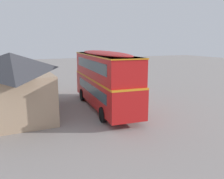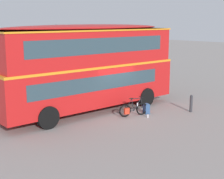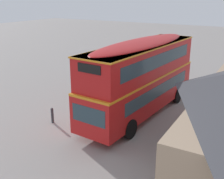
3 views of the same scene
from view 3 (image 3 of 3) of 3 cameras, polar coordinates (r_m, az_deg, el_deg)
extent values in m
plane|color=gray|center=(18.34, 1.46, -5.04)|extent=(120.00, 120.00, 0.00)
cylinder|color=black|center=(15.20, 3.67, -8.02)|extent=(1.11, 0.35, 1.10)
cylinder|color=black|center=(16.42, -3.48, -5.90)|extent=(1.11, 0.35, 1.10)
cylinder|color=black|center=(20.67, 13.16, -1.12)|extent=(1.11, 0.35, 1.10)
cylinder|color=black|center=(21.59, 7.32, 0.07)|extent=(1.11, 0.35, 1.10)
cube|color=red|center=(18.00, 5.92, -0.41)|extent=(10.71, 3.13, 2.10)
cube|color=orange|center=(17.68, 6.04, 2.90)|extent=(10.73, 3.15, 0.12)
cube|color=red|center=(17.45, 6.14, 6.00)|extent=(10.39, 3.06, 1.90)
ellipsoid|color=red|center=(17.25, 6.26, 9.34)|extent=(10.18, 3.00, 0.36)
cube|color=#2D424C|center=(13.83, -4.79, -5.28)|extent=(0.18, 2.05, 0.90)
cube|color=black|center=(13.17, -4.67, 4.25)|extent=(0.14, 1.38, 0.44)
cube|color=#2D424C|center=(18.67, 2.93, 1.33)|extent=(8.24, 0.53, 0.76)
cube|color=#2D424C|center=(18.01, 2.75, 6.97)|extent=(8.66, 0.56, 0.80)
cube|color=#2D424C|center=(17.55, 9.81, -0.06)|extent=(8.24, 0.53, 0.76)
cube|color=#2D424C|center=(16.88, 9.79, 5.93)|extent=(8.66, 0.56, 0.80)
cube|color=orange|center=(17.27, 6.25, 8.94)|extent=(10.50, 3.15, 0.08)
torus|color=black|center=(18.26, -3.39, -4.01)|extent=(0.67, 0.31, 0.68)
torus|color=black|center=(18.82, -0.89, -3.28)|extent=(0.67, 0.31, 0.68)
cylinder|color=#B2B2B7|center=(18.26, -3.39, -4.01)|extent=(0.08, 0.11, 0.05)
cylinder|color=#B2B2B7|center=(18.82, -0.89, -3.28)|extent=(0.08, 0.11, 0.05)
cylinder|color=black|center=(18.31, -2.71, -3.03)|extent=(0.44, 0.19, 0.68)
cylinder|color=black|center=(18.23, -2.55, -2.02)|extent=(0.54, 0.23, 0.05)
cylinder|color=black|center=(18.46, -2.01, -2.84)|extent=(0.18, 0.09, 0.66)
cylinder|color=black|center=(18.68, -1.53, -3.55)|extent=(0.50, 0.21, 0.09)
cylinder|color=black|center=(18.60, -1.36, -2.57)|extent=(0.39, 0.16, 0.61)
cylinder|color=black|center=(18.17, -3.33, -3.11)|extent=(0.10, 0.06, 0.61)
cylinder|color=black|center=(18.06, -3.27, -2.06)|extent=(0.18, 0.44, 0.03)
ellipsoid|color=black|center=(18.39, -1.79, -1.74)|extent=(0.28, 0.18, 0.06)
cube|color=red|center=(18.92, -1.24, -3.10)|extent=(0.31, 0.23, 0.32)
cylinder|color=silver|center=(18.31, -2.71, -3.03)|extent=(0.07, 0.07, 0.18)
cube|color=#2D4C7A|center=(18.02, -4.05, -4.60)|extent=(0.35, 0.40, 0.54)
ellipsoid|color=#2D4C7A|center=(17.91, -4.07, -3.81)|extent=(0.33, 0.38, 0.10)
cube|color=navy|center=(18.13, -3.69, -4.72)|extent=(0.11, 0.24, 0.19)
cylinder|color=black|center=(18.01, -4.59, -4.63)|extent=(0.05, 0.05, 0.43)
cylinder|color=black|center=(17.87, -4.23, -4.81)|extent=(0.05, 0.05, 0.43)
cylinder|color=silver|center=(18.81, -4.52, -4.17)|extent=(0.08, 0.08, 0.18)
cylinder|color=black|center=(18.77, -4.52, -3.87)|extent=(0.05, 0.05, 0.03)
cube|color=#3D2319|center=(14.31, 17.18, -8.43)|extent=(1.10, 0.07, 2.10)
cube|color=#2D424C|center=(16.66, 19.77, -1.84)|extent=(1.10, 0.07, 0.90)
cube|color=#2D424C|center=(11.41, 14.09, -10.88)|extent=(1.10, 0.07, 0.90)
cylinder|color=#333338|center=(17.37, -12.04, -5.34)|extent=(0.16, 0.16, 0.85)
sphere|color=#333338|center=(17.19, -12.15, -3.92)|extent=(0.16, 0.16, 0.16)
camera|label=1|loc=(33.02, 31.52, 12.79)|focal=37.01mm
camera|label=2|loc=(34.42, -6.95, 14.54)|focal=53.91mm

